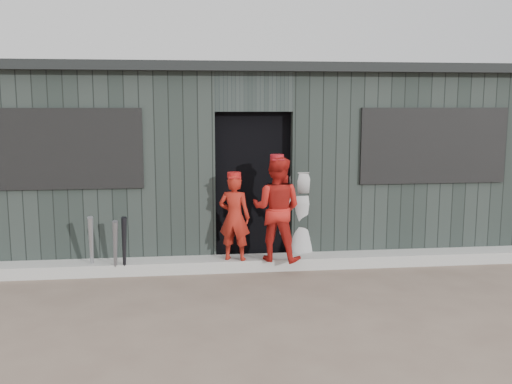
{
  "coord_description": "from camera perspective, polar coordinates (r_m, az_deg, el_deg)",
  "views": [
    {
      "loc": [
        -0.84,
        -5.24,
        2.08
      ],
      "look_at": [
        0.0,
        1.8,
        1.0
      ],
      "focal_mm": 40.0,
      "sensor_mm": 36.0,
      "label": 1
    }
  ],
  "objects": [
    {
      "name": "bat_left",
      "position": [
        7.23,
        -16.14,
        -5.21
      ],
      "size": [
        0.13,
        0.34,
        0.78
      ],
      "primitive_type": "cone",
      "rotation": [
        0.35,
        0.0,
        0.17
      ],
      "color": "gray",
      "rests_on": "ground"
    },
    {
      "name": "dugout",
      "position": [
        8.82,
        -1.32,
        3.5
      ],
      "size": [
        8.3,
        3.3,
        2.62
      ],
      "color": "black",
      "rests_on": "ground"
    },
    {
      "name": "bat_mid",
      "position": [
        7.1,
        -13.89,
        -5.55
      ],
      "size": [
        0.12,
        0.28,
        0.74
      ],
      "primitive_type": "cone",
      "rotation": [
        0.27,
        0.0,
        0.22
      ],
      "color": "slate",
      "rests_on": "ground"
    },
    {
      "name": "player_grey_back",
      "position": [
        7.65,
        4.53,
        -2.37
      ],
      "size": [
        0.72,
        0.64,
        1.24
      ],
      "primitive_type": "imported",
      "rotation": [
        0.0,
        0.0,
        3.66
      ],
      "color": "#A1A1A1",
      "rests_on": "ground"
    },
    {
      "name": "player_red_right",
      "position": [
        7.1,
        2.08,
        -1.69
      ],
      "size": [
        0.78,
        0.71,
        1.31
      ],
      "primitive_type": "imported",
      "rotation": [
        0.0,
        0.0,
        2.74
      ],
      "color": "#B21B15",
      "rests_on": "curb"
    },
    {
      "name": "curb",
      "position": [
        7.38,
        -0.02,
        -7.09
      ],
      "size": [
        8.0,
        0.36,
        0.15
      ],
      "primitive_type": "cube",
      "color": "#A3A49E",
      "rests_on": "ground"
    },
    {
      "name": "bat_right",
      "position": [
        7.1,
        -13.03,
        -5.38
      ],
      "size": [
        0.12,
        0.23,
        0.77
      ],
      "primitive_type": "cone",
      "rotation": [
        0.2,
        0.0,
        0.22
      ],
      "color": "black",
      "rests_on": "ground"
    },
    {
      "name": "player_red_left",
      "position": [
        7.13,
        -2.17,
        -2.55
      ],
      "size": [
        0.46,
        0.38,
        1.09
      ],
      "primitive_type": "imported",
      "rotation": [
        0.0,
        0.0,
        2.81
      ],
      "color": "maroon",
      "rests_on": "curb"
    },
    {
      "name": "ground",
      "position": [
        5.7,
        2.21,
        -12.75
      ],
      "size": [
        80.0,
        80.0,
        0.0
      ],
      "primitive_type": "plane",
      "color": "brown",
      "rests_on": "ground"
    }
  ]
}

